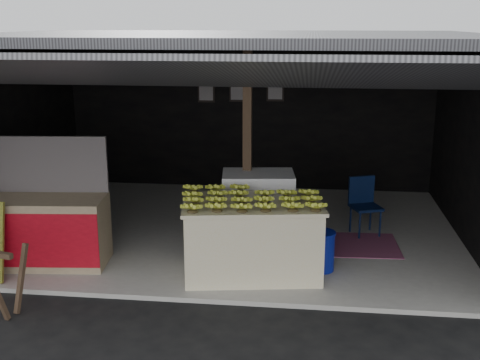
# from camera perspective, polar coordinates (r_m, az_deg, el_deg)

# --- Properties ---
(ground) EXTENTS (80.00, 80.00, 0.00)m
(ground) POSITION_cam_1_polar(r_m,az_deg,el_deg) (7.16, -3.43, -11.63)
(ground) COLOR black
(ground) RESTS_ON ground
(concrete_slab) EXTENTS (7.00, 5.00, 0.06)m
(concrete_slab) POSITION_cam_1_polar(r_m,az_deg,el_deg) (9.42, -0.76, -4.74)
(concrete_slab) COLOR gray
(concrete_slab) RESTS_ON ground
(shophouse) EXTENTS (7.40, 7.29, 3.02)m
(shophouse) POSITION_cam_1_polar(r_m,az_deg,el_deg) (9.25, -0.54, 8.09)
(shophouse) COLOR black
(shophouse) RESTS_ON ground
(banana_table) EXTENTS (1.87, 1.31, 0.95)m
(banana_table) POSITION_cam_1_polar(r_m,az_deg,el_deg) (7.62, 1.18, -5.50)
(banana_table) COLOR beige
(banana_table) RESTS_ON concrete_slab
(banana_pile) EXTENTS (1.73, 1.20, 0.19)m
(banana_pile) POSITION_cam_1_polar(r_m,az_deg,el_deg) (7.44, 1.20, -1.38)
(banana_pile) COLOR yellow
(banana_pile) RESTS_ON banana_table
(white_crate) EXTENTS (1.06, 0.78, 1.10)m
(white_crate) POSITION_cam_1_polar(r_m,az_deg,el_deg) (8.45, 1.71, -2.94)
(white_crate) COLOR white
(white_crate) RESTS_ON concrete_slab
(neighbor_stall) EXTENTS (1.67, 0.88, 1.66)m
(neighbor_stall) POSITION_cam_1_polar(r_m,az_deg,el_deg) (8.33, -18.06, -4.32)
(neighbor_stall) COLOR #998466
(neighbor_stall) RESTS_ON concrete_slab
(water_barrel) EXTENTS (0.33, 0.33, 0.49)m
(water_barrel) POSITION_cam_1_polar(r_m,az_deg,el_deg) (7.87, 7.73, -6.78)
(water_barrel) COLOR navy
(water_barrel) RESTS_ON concrete_slab
(plastic_chair) EXTENTS (0.53, 0.53, 0.87)m
(plastic_chair) POSITION_cam_1_polar(r_m,az_deg,el_deg) (9.25, 11.65, -1.92)
(plastic_chair) COLOR #091535
(plastic_chair) RESTS_ON concrete_slab
(magenta_rug) EXTENTS (1.54, 1.06, 0.01)m
(magenta_rug) POSITION_cam_1_polar(r_m,az_deg,el_deg) (8.86, 9.96, -6.04)
(magenta_rug) COLOR maroon
(magenta_rug) RESTS_ON concrete_slab
(picture_frames) EXTENTS (1.62, 0.04, 0.46)m
(picture_frames) POSITION_cam_1_polar(r_m,az_deg,el_deg) (11.34, -0.03, 8.48)
(picture_frames) COLOR black
(picture_frames) RESTS_ON shophouse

